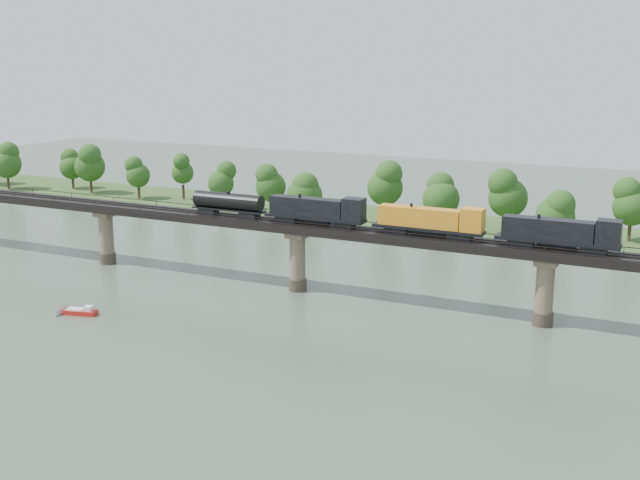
% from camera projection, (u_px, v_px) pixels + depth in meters
% --- Properties ---
extents(ground, '(400.00, 400.00, 0.00)m').
position_uv_depth(ground, '(195.00, 349.00, 106.99)').
color(ground, '#3D4C3C').
rests_on(ground, ground).
extents(far_bank, '(300.00, 24.00, 1.60)m').
position_uv_depth(far_bank, '(409.00, 223.00, 181.33)').
color(far_bank, '#2D4B1E').
rests_on(far_bank, ground).
extents(bridge, '(236.00, 30.00, 11.50)m').
position_uv_depth(bridge, '(298.00, 258.00, 132.03)').
color(bridge, '#473A2D').
rests_on(bridge, ground).
extents(bridge_superstructure, '(220.00, 4.90, 0.75)m').
position_uv_depth(bridge_superstructure, '(297.00, 221.00, 130.57)').
color(bridge_superstructure, black).
rests_on(bridge_superstructure, bridge).
extents(far_treeline, '(289.06, 17.54, 13.60)m').
position_uv_depth(far_treeline, '(368.00, 188.00, 179.02)').
color(far_treeline, '#382619').
rests_on(far_treeline, far_bank).
extents(freight_train, '(69.77, 2.72, 4.80)m').
position_uv_depth(freight_train, '(390.00, 217.00, 123.35)').
color(freight_train, black).
rests_on(freight_train, bridge).
extents(motorboat, '(5.35, 2.96, 1.42)m').
position_uv_depth(motorboat, '(81.00, 311.00, 120.90)').
color(motorboat, red).
rests_on(motorboat, ground).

